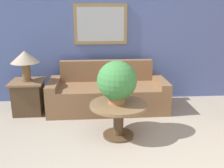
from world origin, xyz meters
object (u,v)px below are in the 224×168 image
(couch_main, at_px, (108,94))
(table_lamp, at_px, (25,59))
(potted_plant_on_table, at_px, (117,81))
(side_table, at_px, (29,97))
(coffee_table, at_px, (119,113))

(couch_main, height_order, table_lamp, table_lamp)
(couch_main, xyz_separation_m, table_lamp, (-1.39, -0.09, 0.69))
(table_lamp, bearing_deg, potted_plant_on_table, -33.60)
(couch_main, distance_m, side_table, 1.39)
(side_table, bearing_deg, potted_plant_on_table, -33.60)
(coffee_table, distance_m, potted_plant_on_table, 0.46)
(couch_main, height_order, potted_plant_on_table, potted_plant_on_table)
(side_table, relative_size, potted_plant_on_table, 0.97)
(couch_main, height_order, coffee_table, couch_main)
(coffee_table, xyz_separation_m, table_lamp, (-1.48, 0.99, 0.61))
(coffee_table, height_order, table_lamp, table_lamp)
(table_lamp, relative_size, potted_plant_on_table, 0.86)
(side_table, distance_m, potted_plant_on_table, 1.82)
(couch_main, relative_size, table_lamp, 4.05)
(potted_plant_on_table, bearing_deg, side_table, 146.40)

